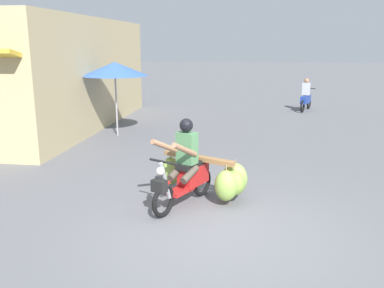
% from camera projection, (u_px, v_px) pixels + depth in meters
% --- Properties ---
extents(ground_plane, '(120.00, 120.00, 0.00)m').
position_uv_depth(ground_plane, '(217.00, 232.00, 6.41)').
color(ground_plane, slate).
extents(motorbike_main_loaded, '(1.81, 1.82, 1.58)m').
position_uv_depth(motorbike_main_loaded, '(205.00, 175.00, 7.51)').
color(motorbike_main_loaded, black).
rests_on(motorbike_main_loaded, ground).
extents(motorbike_distant_ahead_left, '(0.74, 1.55, 1.40)m').
position_uv_depth(motorbike_distant_ahead_left, '(306.00, 98.00, 17.71)').
color(motorbike_distant_ahead_left, black).
rests_on(motorbike_distant_ahead_left, ground).
extents(shopfront_building, '(3.79, 9.88, 3.65)m').
position_uv_depth(shopfront_building, '(52.00, 74.00, 14.23)').
color(shopfront_building, tan).
rests_on(shopfront_building, ground).
extents(market_umbrella_near_shop, '(2.02, 2.02, 2.29)m').
position_uv_depth(market_umbrella_near_shop, '(115.00, 69.00, 12.61)').
color(market_umbrella_near_shop, '#99999E').
rests_on(market_umbrella_near_shop, ground).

